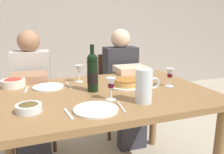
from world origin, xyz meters
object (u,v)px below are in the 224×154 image
at_px(chair_right, 116,88).
at_px(olive_bowl, 29,107).
at_px(wine_bottle, 93,72).
at_px(dinner_plate_right_setting, 96,109).
at_px(salad_bowl, 13,82).
at_px(diner_left, 32,92).
at_px(diner_right, 124,83).
at_px(wine_glass_left_diner, 79,70).
at_px(water_pitcher, 144,88).
at_px(dinner_plate_left_setting, 48,87).
at_px(chair_left, 34,96).
at_px(dining_table, 103,104).
at_px(wine_glass_centre, 170,74).
at_px(baked_tart, 126,83).
at_px(wine_glass_right_diner, 110,84).

bearing_deg(chair_right, olive_bowl, 50.87).
bearing_deg(wine_bottle, dinner_plate_right_setting, -103.08).
relative_size(salad_bowl, diner_left, 0.15).
xyz_separation_m(wine_bottle, diner_right, (0.51, 0.62, -0.28)).
xyz_separation_m(wine_glass_left_diner, chair_right, (0.55, 0.58, -0.36)).
distance_m(water_pitcher, dinner_plate_left_setting, 0.73).
bearing_deg(water_pitcher, wine_bottle, 124.94).
bearing_deg(salad_bowl, chair_left, 75.74).
height_order(dining_table, wine_glass_left_diner, wine_glass_left_diner).
distance_m(dining_table, wine_glass_left_diner, 0.38).
xyz_separation_m(wine_glass_centre, chair_right, (-0.06, 0.94, -0.36)).
bearing_deg(dinner_plate_right_setting, diner_left, 108.31).
distance_m(wine_bottle, olive_bowl, 0.50).
distance_m(dining_table, dinner_plate_left_setting, 0.43).
relative_size(water_pitcher, wine_glass_left_diner, 1.49).
xyz_separation_m(wine_bottle, chair_left, (-0.39, 0.85, -0.40)).
distance_m(dining_table, baked_tart, 0.25).
distance_m(wine_glass_centre, dinner_plate_right_setting, 0.71).
relative_size(water_pitcher, diner_right, 0.18).
xyz_separation_m(water_pitcher, chair_right, (0.28, 1.18, -0.35)).
bearing_deg(salad_bowl, water_pitcher, -39.76).
bearing_deg(dinner_plate_right_setting, dining_table, 66.02).
distance_m(dining_table, dinner_plate_right_setting, 0.36).
bearing_deg(wine_glass_left_diner, wine_glass_right_diner, -79.69).
distance_m(baked_tart, wine_glass_centre, 0.34).
relative_size(chair_left, chair_right, 1.00).
distance_m(wine_bottle, dinner_plate_left_setting, 0.37).
distance_m(wine_glass_left_diner, diner_left, 0.55).
bearing_deg(olive_bowl, salad_bowl, 100.40).
xyz_separation_m(dinner_plate_right_setting, diner_right, (0.59, 0.97, -0.15)).
bearing_deg(diner_right, dinner_plate_right_setting, 60.01).
height_order(wine_glass_right_diner, chair_left, wine_glass_right_diner).
height_order(wine_glass_centre, chair_right, wine_glass_centre).
bearing_deg(wine_glass_centre, dinner_plate_right_setting, -157.59).
bearing_deg(wine_bottle, olive_bowl, -149.95).
height_order(salad_bowl, diner_right, diner_right).
relative_size(dining_table, dinner_plate_right_setting, 6.05).
bearing_deg(wine_glass_right_diner, olive_bowl, -176.10).
relative_size(baked_tart, wine_glass_right_diner, 1.81).
distance_m(baked_tart, chair_right, 0.91).
height_order(dining_table, chair_right, chair_right).
xyz_separation_m(water_pitcher, baked_tart, (0.04, 0.36, -0.06)).
distance_m(diner_left, chair_right, 0.95).
height_order(salad_bowl, wine_glass_right_diner, wine_glass_right_diner).
distance_m(wine_glass_centre, chair_left, 1.38).
xyz_separation_m(salad_bowl, diner_right, (1.03, 0.32, -0.18)).
bearing_deg(wine_glass_centre, dinner_plate_left_setting, 162.14).
height_order(dinner_plate_left_setting, chair_left, chair_left).
distance_m(wine_bottle, diner_right, 0.85).
height_order(water_pitcher, diner_right, diner_right).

